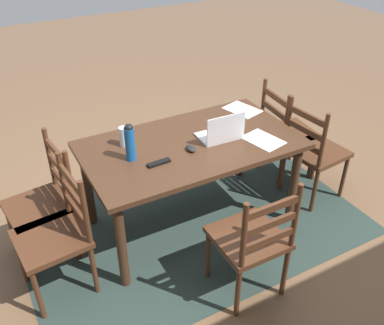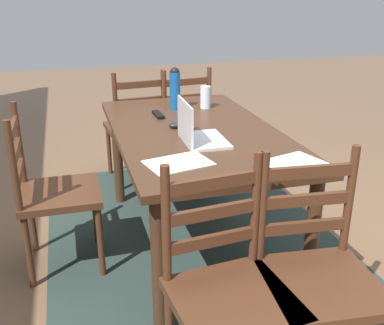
{
  "view_description": "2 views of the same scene",
  "coord_description": "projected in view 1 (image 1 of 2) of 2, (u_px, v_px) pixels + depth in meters",
  "views": [
    {
      "loc": [
        1.32,
        2.44,
        2.4
      ],
      "look_at": [
        -0.08,
        -0.14,
        0.48
      ],
      "focal_mm": 39.91,
      "sensor_mm": 36.0,
      "label": 1
    },
    {
      "loc": [
        -2.43,
        0.71,
        1.54
      ],
      "look_at": [
        0.15,
        -0.02,
        0.5
      ],
      "focal_mm": 42.36,
      "sensor_mm": 36.0,
      "label": 2
    }
  ],
  "objects": [
    {
      "name": "computer_mouse",
      "position": [
        191.0,
        148.0,
        3.12
      ],
      "size": [
        0.06,
        0.1,
        0.03
      ],
      "primitive_type": "ellipsoid",
      "rotation": [
        0.0,
        0.0,
        -0.02
      ],
      "color": "black",
      "rests_on": "dining_table"
    },
    {
      "name": "chair_left_far",
      "position": [
        314.0,
        152.0,
        3.69
      ],
      "size": [
        0.48,
        0.48,
        0.95
      ],
      "color": "#4C2B19",
      "rests_on": "ground"
    },
    {
      "name": "water_bottle",
      "position": [
        130.0,
        141.0,
        2.95
      ],
      "size": [
        0.07,
        0.07,
        0.28
      ],
      "color": "#145199",
      "rests_on": "dining_table"
    },
    {
      "name": "dining_table",
      "position": [
        191.0,
        153.0,
        3.27
      ],
      "size": [
        1.64,
        0.92,
        0.77
      ],
      "color": "#422819",
      "rests_on": "ground"
    },
    {
      "name": "chair_right_far",
      "position": [
        57.0,
        235.0,
        2.81
      ],
      "size": [
        0.48,
        0.48,
        0.95
      ],
      "color": "#4C2B19",
      "rests_on": "ground"
    },
    {
      "name": "area_rug",
      "position": [
        191.0,
        220.0,
        3.64
      ],
      "size": [
        2.73,
        1.82,
        0.01
      ],
      "primitive_type": "cube",
      "color": "#283833",
      "rests_on": "ground"
    },
    {
      "name": "laptop",
      "position": [
        222.0,
        132.0,
        3.24
      ],
      "size": [
        0.33,
        0.23,
        0.23
      ],
      "color": "silver",
      "rests_on": "dining_table"
    },
    {
      "name": "chair_left_near",
      "position": [
        286.0,
        133.0,
        3.97
      ],
      "size": [
        0.48,
        0.48,
        0.95
      ],
      "color": "#4C2B19",
      "rests_on": "ground"
    },
    {
      "name": "drinking_glass",
      "position": [
        124.0,
        137.0,
        3.15
      ],
      "size": [
        0.07,
        0.07,
        0.15
      ],
      "primitive_type": "cylinder",
      "color": "silver",
      "rests_on": "dining_table"
    },
    {
      "name": "paper_stack_left",
      "position": [
        242.0,
        110.0,
        3.69
      ],
      "size": [
        0.28,
        0.34,
        0.0
      ],
      "primitive_type": "cube",
      "rotation": [
        0.0,
        0.0,
        0.28
      ],
      "color": "white",
      "rests_on": "dining_table"
    },
    {
      "name": "paper_stack_right",
      "position": [
        263.0,
        140.0,
        3.25
      ],
      "size": [
        0.27,
        0.34,
        0.0
      ],
      "primitive_type": "cube",
      "rotation": [
        0.0,
        0.0,
        0.23
      ],
      "color": "white",
      "rests_on": "dining_table"
    },
    {
      "name": "chair_right_near",
      "position": [
        44.0,
        204.0,
        3.08
      ],
      "size": [
        0.49,
        0.49,
        0.95
      ],
      "color": "#4C2B19",
      "rests_on": "ground"
    },
    {
      "name": "chair_far_head",
      "position": [
        252.0,
        240.0,
        2.77
      ],
      "size": [
        0.44,
        0.44,
        0.95
      ],
      "color": "#4C2B19",
      "rests_on": "ground"
    },
    {
      "name": "ground_plane",
      "position": [
        191.0,
        220.0,
        3.64
      ],
      "size": [
        14.0,
        14.0,
        0.0
      ],
      "primitive_type": "plane",
      "color": "brown"
    },
    {
      "name": "tv_remote",
      "position": [
        159.0,
        163.0,
        2.97
      ],
      "size": [
        0.17,
        0.05,
        0.02
      ],
      "primitive_type": "cube",
      "rotation": [
        0.0,
        0.0,
        1.61
      ],
      "color": "black",
      "rests_on": "dining_table"
    }
  ]
}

